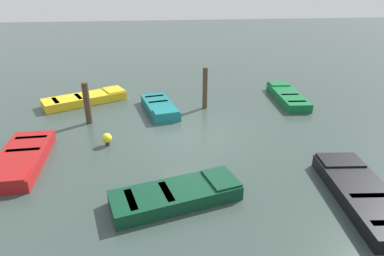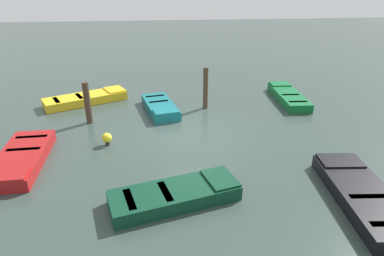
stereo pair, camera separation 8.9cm
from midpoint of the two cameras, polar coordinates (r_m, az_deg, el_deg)
ground_plane at (r=12.97m, az=0.20°, el=-1.41°), size 80.00×80.00×0.00m
rowboat_red at (r=12.31m, az=-26.99°, el=-4.63°), size 1.52×3.60×0.46m
rowboat_teal at (r=15.42m, az=-5.30°, el=3.63°), size 1.77×3.19×0.46m
rowboat_green at (r=17.50m, az=16.28°, el=5.27°), size 1.29×3.77×0.46m
rowboat_black at (r=10.40m, az=27.36°, el=-10.08°), size 1.74×4.02×0.46m
rowboat_dark_green at (r=9.28m, az=-2.52°, el=-11.31°), size 3.71×2.10×0.46m
rowboat_yellow at (r=17.25m, az=-17.50°, el=4.85°), size 4.03×2.82×0.46m
mooring_piling_mid_right at (r=14.53m, az=-17.29°, el=4.11°), size 0.26×0.26×1.77m
mooring_piling_mid_left at (r=15.54m, az=2.50°, el=6.82°), size 0.23×0.23×1.94m
marker_buoy at (r=12.54m, az=-14.16°, el=-1.69°), size 0.36×0.36×0.48m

